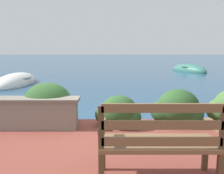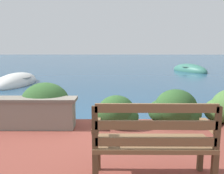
{
  "view_description": "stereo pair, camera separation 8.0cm",
  "coord_description": "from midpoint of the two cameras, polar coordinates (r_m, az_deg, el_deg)",
  "views": [
    {
      "loc": [
        0.52,
        -4.9,
        1.72
      ],
      "look_at": [
        0.54,
        3.67,
        0.26
      ],
      "focal_mm": 40.0,
      "sensor_mm": 36.0,
      "label": 1
    },
    {
      "loc": [
        0.6,
        -4.9,
        1.72
      ],
      "look_at": [
        0.54,
        3.67,
        0.26
      ],
      "focal_mm": 40.0,
      "sensor_mm": 36.0,
      "label": 2
    }
  ],
  "objects": [
    {
      "name": "ground_plane",
      "position": [
        5.23,
        -6.34,
        -9.63
      ],
      "size": [
        80.0,
        80.0,
        0.0
      ],
      "color": "navy"
    },
    {
      "name": "park_bench",
      "position": [
        2.79,
        9.7,
        -11.87
      ],
      "size": [
        1.3,
        0.48,
        0.93
      ],
      "rotation": [
        0.0,
        0.0,
        0.07
      ],
      "color": "brown",
      "rests_on": "patio_terrace"
    },
    {
      "name": "stone_wall",
      "position": [
        4.82,
        -20.32,
        -5.56
      ],
      "size": [
        2.05,
        0.39,
        0.56
      ],
      "color": "gray",
      "rests_on": "patio_terrace"
    },
    {
      "name": "hedge_clump_centre",
      "position": [
        4.98,
        -15.19,
        -4.14
      ],
      "size": [
        1.16,
        0.84,
        0.79
      ],
      "color": "#284C23",
      "rests_on": "patio_terrace"
    },
    {
      "name": "hedge_clump_right",
      "position": [
        4.64,
        0.83,
        -5.96
      ],
      "size": [
        0.86,
        0.62,
        0.58
      ],
      "color": "#284C23",
      "rests_on": "patio_terrace"
    },
    {
      "name": "hedge_clump_far_right",
      "position": [
        4.91,
        14.11,
        -4.91
      ],
      "size": [
        0.99,
        0.71,
        0.67
      ],
      "color": "#284C23",
      "rests_on": "patio_terrace"
    },
    {
      "name": "rowboat_nearest",
      "position": [
        11.75,
        -21.4,
        0.9
      ],
      "size": [
        1.53,
        3.33,
        0.86
      ],
      "rotation": [
        0.0,
        0.0,
        1.49
      ],
      "color": "silver",
      "rests_on": "ground_plane"
    },
    {
      "name": "rowboat_mid",
      "position": [
        16.99,
        16.92,
        3.65
      ],
      "size": [
        2.17,
        2.93,
        0.89
      ],
      "rotation": [
        0.0,
        0.0,
        5.2
      ],
      "color": "#336B5B",
      "rests_on": "ground_plane"
    }
  ]
}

